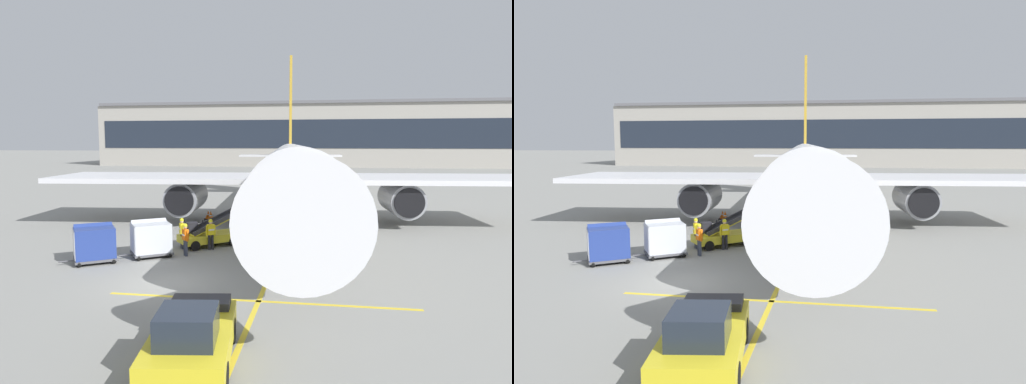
{
  "view_description": "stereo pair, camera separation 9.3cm",
  "coord_description": "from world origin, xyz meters",
  "views": [
    {
      "loc": [
        6.75,
        -17.87,
        6.0
      ],
      "look_at": [
        2.74,
        7.88,
        3.13
      ],
      "focal_mm": 31.59,
      "sensor_mm": 36.0,
      "label": 1
    },
    {
      "loc": [
        6.84,
        -17.85,
        6.0
      ],
      "look_at": [
        2.74,
        7.88,
        3.13
      ],
      "focal_mm": 31.59,
      "sensor_mm": 36.0,
      "label": 2
    }
  ],
  "objects": [
    {
      "name": "parked_airplane",
      "position": [
        4.24,
        15.79,
        3.82
      ],
      "size": [
        35.99,
        46.03,
        15.41
      ],
      "color": "white",
      "rests_on": "ground"
    },
    {
      "name": "terminal_building",
      "position": [
        7.0,
        102.45,
        7.99
      ],
      "size": [
        118.09,
        20.18,
        16.08
      ],
      "color": "#A8A399",
      "rests_on": "ground"
    },
    {
      "name": "ground_crew_by_loader",
      "position": [
        -2.22,
        5.39,
        1.0
      ],
      "size": [
        0.43,
        0.46,
        1.74
      ],
      "color": "#333847",
      "rests_on": "ground"
    },
    {
      "name": "ground_plane",
      "position": [
        0.0,
        0.0,
        0.0
      ],
      "size": [
        600.0,
        600.0,
        0.0
      ],
      "primitive_type": "plane",
      "color": "gray"
    },
    {
      "name": "ground_crew_wingwalker",
      "position": [
        -0.56,
        4.71,
        1.0
      ],
      "size": [
        0.43,
        0.45,
        1.74
      ],
      "color": "#333847",
      "rests_on": "ground"
    },
    {
      "name": "belt_loader",
      "position": [
        0.26,
        7.4,
        0.83
      ],
      "size": [
        4.98,
        4.4,
        2.75
      ],
      "color": "gold",
      "rests_on": "ground"
    },
    {
      "name": "baggage_cart_lead",
      "position": [
        -2.36,
        4.39,
        1.0
      ],
      "size": [
        2.71,
        2.44,
        1.91
      ],
      "color": "#515156",
      "rests_on": "ground"
    },
    {
      "name": "pushback_tug",
      "position": [
        3.28,
        -6.72,
        0.83
      ],
      "size": [
        2.68,
        4.64,
        1.83
      ],
      "color": "gold",
      "rests_on": "ground"
    },
    {
      "name": "apron_guidance_line_lead_in",
      "position": [
        4.3,
        14.97,
        0.0
      ],
      "size": [
        0.2,
        110.0,
        0.01
      ],
      "color": "yellow",
      "rests_on": "ground"
    },
    {
      "name": "apron_guidance_line_stop_bar",
      "position": [
        4.31,
        -1.51,
        0.0
      ],
      "size": [
        12.0,
        0.2,
        0.01
      ],
      "color": "yellow",
      "rests_on": "ground"
    },
    {
      "name": "safety_cone_engine_keepout",
      "position": [
        -2.35,
        16.11,
        0.33
      ],
      "size": [
        0.6,
        0.6,
        0.68
      ],
      "color": "black",
      "rests_on": "ground"
    },
    {
      "name": "ground_crew_by_carts",
      "position": [
        0.41,
        6.28,
        1.0
      ],
      "size": [
        0.49,
        0.41,
        1.74
      ],
      "color": "black",
      "rests_on": "ground"
    },
    {
      "name": "ground_crew_marshaller",
      "position": [
        -1.28,
        6.32,
        1.0
      ],
      "size": [
        0.41,
        0.49,
        1.74
      ],
      "color": "#333847",
      "rests_on": "ground"
    },
    {
      "name": "baggage_cart_second",
      "position": [
        -4.7,
        2.79,
        1.0
      ],
      "size": [
        2.71,
        2.44,
        1.91
      ],
      "color": "#515156",
      "rests_on": "ground"
    },
    {
      "name": "safety_cone_wingtip",
      "position": [
        -1.91,
        15.21,
        0.38
      ],
      "size": [
        0.7,
        0.7,
        0.78
      ],
      "color": "black",
      "rests_on": "ground"
    }
  ]
}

